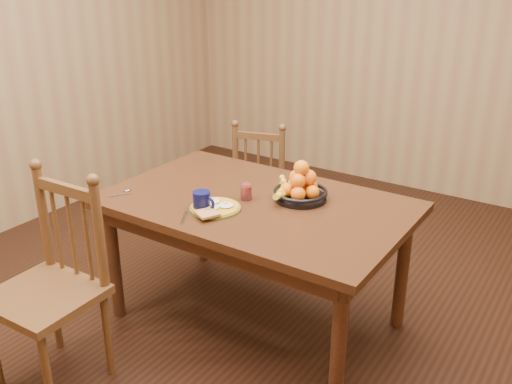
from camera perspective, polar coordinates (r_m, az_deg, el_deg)
The scene contains 10 objects.
room at distance 2.84m, azimuth 0.00°, elevation 10.30°, with size 4.52×5.02×2.72m.
dining_table at distance 3.06m, azimuth 0.00°, elevation -2.34°, with size 1.60×1.00×0.75m.
chair_far at distance 4.13m, azimuth 0.78°, elevation 0.97°, with size 0.50×0.49×0.90m.
chair_near at distance 2.89m, azimuth -19.81°, elevation -8.98°, with size 0.48×0.46×1.04m.
breakfast_plate at distance 2.92m, azimuth -4.14°, elevation -1.56°, with size 0.26×0.30×0.04m.
fork at distance 2.87m, azimuth -6.80°, elevation -2.36°, with size 0.08×0.18×0.00m.
spoon at distance 3.22m, azimuth -12.99°, elevation 0.06°, with size 0.07×0.15×0.01m.
coffee_mug at distance 2.91m, azimuth -5.38°, elevation -0.90°, with size 0.13×0.09×0.10m.
juice_glass at distance 3.03m, azimuth -0.99°, elevation 0.02°, with size 0.06×0.06×0.09m.
fruit_bowl at distance 3.03m, azimuth 4.37°, elevation 0.38°, with size 0.32×0.32×0.22m.
Camera 1 is at (1.53, -2.32, 1.95)m, focal length 40.00 mm.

